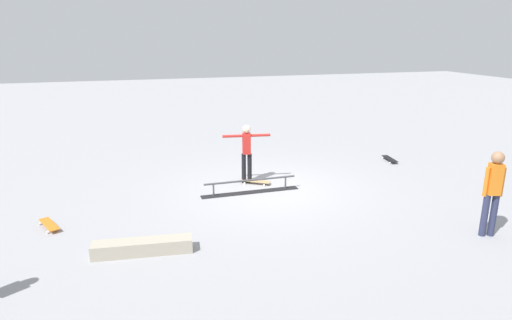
# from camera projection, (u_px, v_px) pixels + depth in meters

# --- Properties ---
(ground_plane) EXTENTS (60.00, 60.00, 0.00)m
(ground_plane) POSITION_uv_depth(u_px,v_px,m) (269.00, 190.00, 11.42)
(ground_plane) COLOR #9E9EA3
(grind_rail) EXTENTS (2.54, 0.26, 0.35)m
(grind_rail) POSITION_uv_depth(u_px,v_px,m) (250.00, 187.00, 11.17)
(grind_rail) COLOR black
(grind_rail) RESTS_ON ground_plane
(skate_ledge) EXTENTS (1.83, 0.54, 0.26)m
(skate_ledge) POSITION_uv_depth(u_px,v_px,m) (143.00, 247.00, 8.07)
(skate_ledge) COLOR #B2A893
(skate_ledge) RESTS_ON ground_plane
(skater_main) EXTENTS (1.27, 0.25, 1.58)m
(skater_main) POSITION_uv_depth(u_px,v_px,m) (247.00, 149.00, 11.74)
(skater_main) COLOR black
(skater_main) RESTS_ON ground_plane
(skateboard_main) EXTENTS (0.78, 0.61, 0.09)m
(skateboard_main) POSITION_uv_depth(u_px,v_px,m) (255.00, 181.00, 11.84)
(skateboard_main) COLOR tan
(skateboard_main) RESTS_ON ground_plane
(bystander_orange_shirt) EXTENTS (0.40, 0.26, 1.74)m
(bystander_orange_shirt) POSITION_uv_depth(u_px,v_px,m) (493.00, 189.00, 8.56)
(bystander_orange_shirt) COLOR #2D3351
(bystander_orange_shirt) RESTS_ON ground_plane
(loose_skateboard_orange) EXTENTS (0.51, 0.81, 0.09)m
(loose_skateboard_orange) POSITION_uv_depth(u_px,v_px,m) (49.00, 224.00, 9.17)
(loose_skateboard_orange) COLOR orange
(loose_skateboard_orange) RESTS_ON ground_plane
(loose_skateboard_black) EXTENTS (0.34, 0.82, 0.09)m
(loose_skateboard_black) POSITION_uv_depth(u_px,v_px,m) (390.00, 159.00, 13.95)
(loose_skateboard_black) COLOR black
(loose_skateboard_black) RESTS_ON ground_plane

